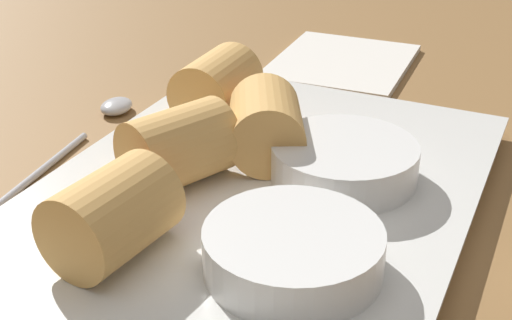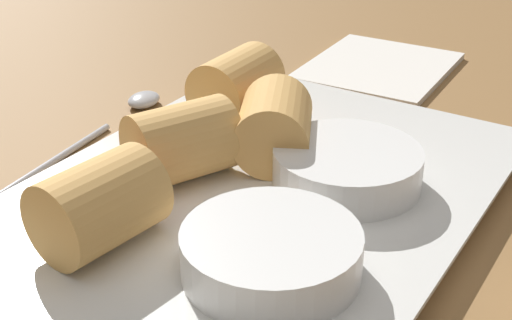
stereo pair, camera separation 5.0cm
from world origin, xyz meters
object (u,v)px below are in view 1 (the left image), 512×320
(dipping_bowl_far, at_px, (293,249))
(spoon, at_px, (98,122))
(dipping_bowl_near, at_px, (344,160))
(napkin, at_px, (342,63))
(serving_plate, at_px, (256,198))

(dipping_bowl_far, distance_m, spoon, 0.25)
(dipping_bowl_near, bearing_deg, napkin, -161.25)
(serving_plate, xyz_separation_m, napkin, (-0.27, -0.03, -0.00))
(serving_plate, distance_m, dipping_bowl_far, 0.09)
(napkin, bearing_deg, serving_plate, 7.36)
(dipping_bowl_far, relative_size, spoon, 0.50)
(dipping_bowl_near, xyz_separation_m, dipping_bowl_far, (0.10, 0.01, 0.00))
(serving_plate, height_order, dipping_bowl_far, dipping_bowl_far)
(spoon, xyz_separation_m, napkin, (-0.21, 0.13, -0.00))
(spoon, bearing_deg, dipping_bowl_near, 83.50)
(dipping_bowl_near, bearing_deg, spoon, -96.50)
(dipping_bowl_far, xyz_separation_m, spoon, (-0.13, -0.22, -0.02))
(serving_plate, distance_m, napkin, 0.27)
(napkin, bearing_deg, dipping_bowl_near, 18.75)
(serving_plate, height_order, napkin, serving_plate)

